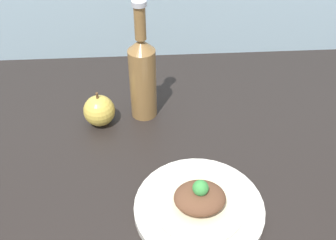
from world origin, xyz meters
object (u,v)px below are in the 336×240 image
Objects in this scene: cider_bottle at (143,75)px; apple at (99,111)px; plated_food at (200,199)px; plate at (199,207)px.

cider_bottle is 14.84cm from apple.
plated_food is at bearing -72.06° from cider_bottle.
plated_food is 36.53cm from cider_bottle.
cider_bottle is at bearing 107.94° from plated_food.
plate is 2.78× the size of apple.
apple is at bearing -164.28° from cider_bottle.
cider_bottle is (-10.93, 33.77, 11.40)cm from plate.
plate is 37.28cm from cider_bottle.
cider_bottle reaches higher than apple.
apple is (-22.71, 30.46, 2.99)cm from plate.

